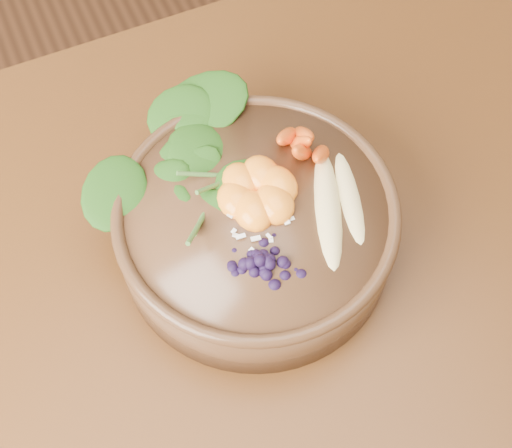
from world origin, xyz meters
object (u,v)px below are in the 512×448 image
(kale_heap, at_px, (209,149))
(mandarin_cluster, at_px, (257,185))
(dining_table, at_px, (375,259))
(blueberry_pile, at_px, (262,253))
(stoneware_bowl, at_px, (256,228))
(banana_halves, at_px, (340,195))
(carrot_cluster, at_px, (304,121))

(kale_heap, height_order, mandarin_cluster, kale_heap)
(dining_table, distance_m, blueberry_pile, 0.27)
(dining_table, bearing_deg, stoneware_bowl, 165.75)
(banana_halves, bearing_deg, carrot_cluster, 113.06)
(kale_heap, distance_m, blueberry_pile, 0.15)
(stoneware_bowl, relative_size, kale_heap, 1.53)
(kale_heap, height_order, banana_halves, kale_heap)
(carrot_cluster, height_order, blueberry_pile, carrot_cluster)
(dining_table, distance_m, mandarin_cluster, 0.26)
(stoneware_bowl, xyz_separation_m, mandarin_cluster, (0.01, 0.02, 0.06))
(kale_heap, bearing_deg, carrot_cluster, -11.24)
(dining_table, distance_m, kale_heap, 0.30)
(carrot_cluster, xyz_separation_m, blueberry_pile, (-0.11, -0.12, -0.02))
(dining_table, bearing_deg, mandarin_cluster, 158.70)
(carrot_cluster, height_order, mandarin_cluster, carrot_cluster)
(kale_heap, relative_size, banana_halves, 1.24)
(mandarin_cluster, bearing_deg, carrot_cluster, 28.44)
(kale_heap, distance_m, banana_halves, 0.16)
(kale_heap, xyz_separation_m, mandarin_cluster, (0.03, -0.06, -0.01))
(dining_table, height_order, blueberry_pile, blueberry_pile)
(dining_table, xyz_separation_m, banana_halves, (-0.07, 0.01, 0.20))
(kale_heap, xyz_separation_m, carrot_cluster, (0.11, -0.02, 0.02))
(stoneware_bowl, bearing_deg, dining_table, -14.25)
(dining_table, height_order, mandarin_cluster, mandarin_cluster)
(kale_heap, relative_size, carrot_cluster, 2.38)
(dining_table, height_order, banana_halves, banana_halves)
(carrot_cluster, bearing_deg, banana_halves, -66.94)
(blueberry_pile, bearing_deg, dining_table, 7.33)
(dining_table, bearing_deg, kale_heap, 146.12)
(carrot_cluster, distance_m, banana_halves, 0.10)
(mandarin_cluster, xyz_separation_m, blueberry_pile, (-0.03, -0.08, 0.00))
(stoneware_bowl, distance_m, mandarin_cluster, 0.07)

